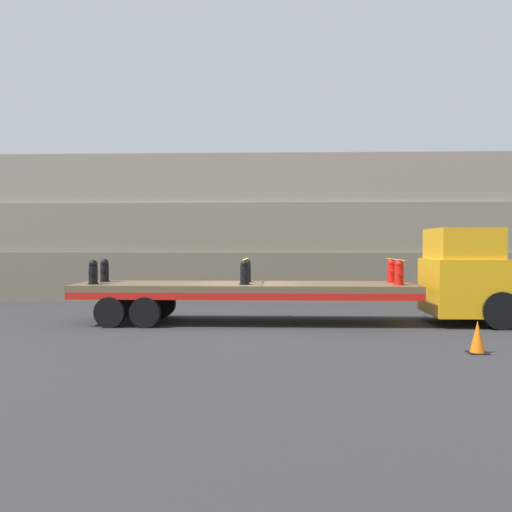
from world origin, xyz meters
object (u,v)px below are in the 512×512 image
(traffic_cone, at_px, (478,337))
(fire_hydrant_black_far_1, at_px, (247,271))
(flatbed_trailer, at_px, (230,290))
(fire_hydrant_black_near_0, at_px, (93,272))
(fire_hydrant_red_near_2, at_px, (399,273))
(fire_hydrant_black_far_0, at_px, (105,271))
(fire_hydrant_red_far_2, at_px, (391,271))
(truck_cab, at_px, (472,276))
(fire_hydrant_black_near_1, at_px, (245,273))

(traffic_cone, bearing_deg, fire_hydrant_black_far_1, 135.34)
(flatbed_trailer, distance_m, traffic_cone, 7.57)
(fire_hydrant_black_near_0, height_order, fire_hydrant_red_near_2, same)
(fire_hydrant_black_far_0, bearing_deg, fire_hydrant_red_near_2, -7.06)
(fire_hydrant_black_far_1, xyz_separation_m, fire_hydrant_red_far_2, (4.54, 0.00, 0.00))
(truck_cab, xyz_separation_m, fire_hydrant_black_far_1, (-6.85, 0.56, 0.13))
(fire_hydrant_black_far_1, distance_m, fire_hydrant_red_near_2, 4.68)
(fire_hydrant_red_far_2, relative_size, traffic_cone, 1.02)
(truck_cab, height_order, traffic_cone, truck_cab)
(fire_hydrant_black_near_1, bearing_deg, flatbed_trailer, 130.78)
(fire_hydrant_black_near_0, xyz_separation_m, fire_hydrant_black_far_0, (0.00, 1.12, 0.00))
(truck_cab, height_order, fire_hydrant_black_far_0, truck_cab)
(truck_cab, bearing_deg, fire_hydrant_black_near_1, -175.31)
(truck_cab, distance_m, fire_hydrant_black_near_1, 6.87)
(fire_hydrant_black_near_1, bearing_deg, fire_hydrant_black_near_0, 180.00)
(fire_hydrant_black_far_0, xyz_separation_m, fire_hydrant_black_near_1, (4.54, -1.12, 0.00))
(fire_hydrant_red_near_2, bearing_deg, fire_hydrant_black_far_1, 166.09)
(flatbed_trailer, xyz_separation_m, fire_hydrant_red_far_2, (5.03, 0.56, 0.56))
(fire_hydrant_black_far_0, distance_m, fire_hydrant_red_near_2, 9.15)
(fire_hydrant_black_far_0, bearing_deg, fire_hydrant_black_near_0, -90.00)
(fire_hydrant_black_near_0, bearing_deg, traffic_cone, -22.89)
(flatbed_trailer, relative_size, fire_hydrant_black_near_0, 13.99)
(fire_hydrant_red_far_2, xyz_separation_m, traffic_cone, (0.83, -5.31, -1.21))
(fire_hydrant_black_near_1, xyz_separation_m, traffic_cone, (5.37, -4.19, -1.21))
(fire_hydrant_black_far_1, bearing_deg, fire_hydrant_black_near_0, -166.09)
(flatbed_trailer, distance_m, fire_hydrant_black_far_1, 0.93)
(truck_cab, height_order, fire_hydrant_red_near_2, truck_cab)
(flatbed_trailer, height_order, fire_hydrant_red_far_2, fire_hydrant_red_far_2)
(fire_hydrant_black_near_0, xyz_separation_m, fire_hydrant_black_near_1, (4.54, 0.00, 0.00))
(fire_hydrant_red_near_2, distance_m, fire_hydrant_red_far_2, 1.12)
(fire_hydrant_black_near_1, bearing_deg, fire_hydrant_black_far_0, 166.09)
(fire_hydrant_black_far_0, xyz_separation_m, fire_hydrant_black_far_1, (4.54, 0.00, 0.00))
(fire_hydrant_black_near_1, bearing_deg, traffic_cone, -37.92)
(truck_cab, relative_size, fire_hydrant_black_far_0, 3.92)
(truck_cab, bearing_deg, traffic_cone, -107.25)
(fire_hydrant_black_near_0, distance_m, fire_hydrant_red_far_2, 9.15)
(fire_hydrant_black_near_1, distance_m, fire_hydrant_black_far_1, 1.12)
(fire_hydrant_black_near_1, bearing_deg, truck_cab, 4.69)
(truck_cab, bearing_deg, fire_hydrant_black_near_0, -177.17)
(flatbed_trailer, height_order, fire_hydrant_black_near_0, fire_hydrant_black_near_0)
(flatbed_trailer, distance_m, fire_hydrant_black_far_0, 4.13)
(fire_hydrant_black_near_0, relative_size, fire_hydrant_red_near_2, 1.00)
(fire_hydrant_black_far_1, xyz_separation_m, fire_hydrant_red_near_2, (4.54, -1.12, 0.00))
(truck_cab, relative_size, fire_hydrant_black_near_0, 3.92)
(flatbed_trailer, xyz_separation_m, traffic_cone, (5.86, -4.75, -0.65))
(fire_hydrant_black_far_0, height_order, fire_hydrant_black_far_1, same)
(fire_hydrant_black_far_0, relative_size, traffic_cone, 1.02)
(fire_hydrant_black_near_0, height_order, fire_hydrant_black_far_0, same)
(fire_hydrant_black_near_0, bearing_deg, fire_hydrant_black_near_1, 0.00)
(truck_cab, height_order, fire_hydrant_black_near_1, truck_cab)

